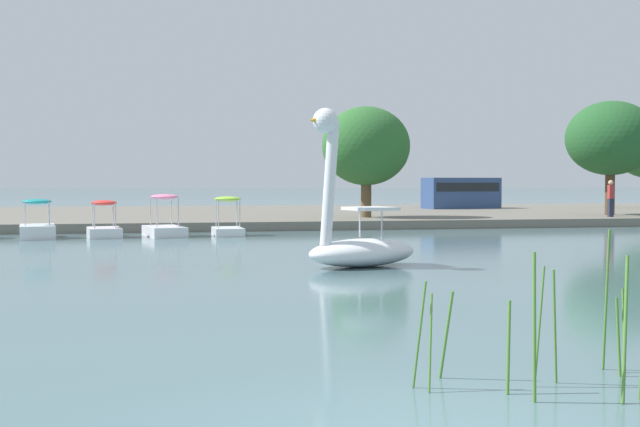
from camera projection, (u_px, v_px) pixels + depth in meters
name	position (u px, v px, depth m)	size (l,w,h in m)	color
shore_bank_far	(203.00, 215.00, 44.19)	(125.46, 22.88, 0.39)	#6B665B
swan_boat	(358.00, 237.00, 19.49)	(3.23, 2.25, 3.85)	white
pedal_boat_lime	(228.00, 223.00, 30.78)	(1.17, 1.95, 1.52)	white
pedal_boat_pink	(164.00, 224.00, 30.29)	(1.75, 2.59, 1.61)	white
pedal_boat_red	(104.00, 226.00, 29.75)	(1.45, 2.07, 1.39)	white
pedal_boat_teal	(37.00, 227.00, 29.28)	(1.57, 2.43, 1.45)	white
tree_broadleaf_right	(366.00, 146.00, 37.60)	(5.22, 4.93, 5.24)	brown
tree_sapling_by_fence	(611.00, 139.00, 40.18)	(6.00, 5.90, 5.76)	#4C3823
person_on_path	(611.00, 197.00, 38.10)	(0.24, 0.24, 1.76)	#23283D
parked_van	(461.00, 192.00, 49.94)	(4.95, 2.43, 1.92)	navy
reed_clump_foreground	(563.00, 328.00, 8.06)	(3.17, 1.33, 1.58)	#4C7F33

